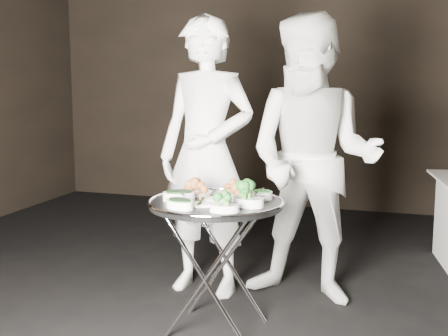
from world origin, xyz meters
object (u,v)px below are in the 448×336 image
(serving_tray, at_px, (216,203))
(waiter_right, at_px, (313,160))
(tray_stand, at_px, (216,260))
(waiter_left, at_px, (206,156))

(serving_tray, height_order, waiter_right, waiter_right)
(tray_stand, distance_m, waiter_left, 0.86)
(tray_stand, xyz_separation_m, serving_tray, (-0.00, 0.00, 0.34))
(serving_tray, distance_m, waiter_left, 0.71)
(waiter_left, xyz_separation_m, waiter_right, (0.72, 0.05, -0.00))
(serving_tray, bearing_deg, tray_stand, -61.82)
(tray_stand, xyz_separation_m, waiter_left, (-0.28, 0.62, 0.52))
(serving_tray, bearing_deg, waiter_right, 56.79)
(serving_tray, xyz_separation_m, waiter_right, (0.44, 0.67, 0.18))
(waiter_left, bearing_deg, waiter_right, 10.75)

